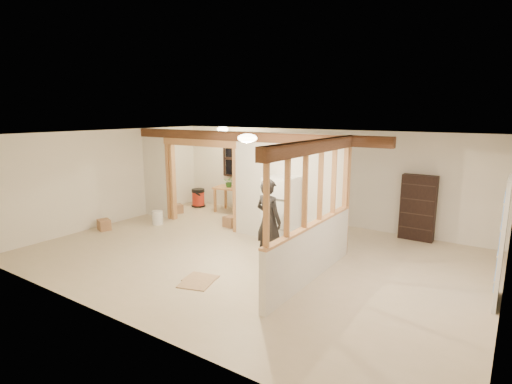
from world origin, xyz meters
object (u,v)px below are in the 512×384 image
Objects in this scene: bookshelf at (418,208)px; woman at (269,221)px; work_table at (235,200)px; shop_vac at (198,198)px; refrigerator at (281,213)px.

woman is at bearing -124.80° from bookshelf.
woman reaches higher than work_table.
bookshelf is (2.16, 3.10, -0.07)m from woman.
bookshelf is at bearing 3.03° from shop_vac.
woman is 3.78m from bookshelf.
shop_vac is at bearing 171.93° from work_table.
refrigerator reaches higher than bookshelf.
refrigerator is 0.91m from woman.
work_table is (-2.89, 2.77, -0.45)m from woman.
shop_vac is 6.53m from bookshelf.
refrigerator is 2.71× the size of shop_vac.
work_table reaches higher than shop_vac.
refrigerator reaches higher than shop_vac.
shop_vac is (-4.34, 2.76, -0.55)m from woman.
woman is at bearing -74.84° from refrigerator.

